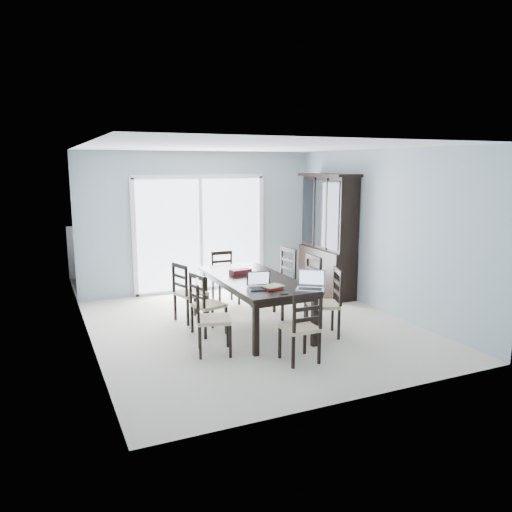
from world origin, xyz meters
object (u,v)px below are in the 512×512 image
object	(u,v)px
china_hutch	(328,236)
cell_phone	(284,294)
chair_left_mid	(203,297)
chair_right_near	(330,295)
chair_left_near	(206,310)
chair_left_far	(186,286)
laptop_dark	(261,285)
hot_tub	(164,256)
chair_right_far	(283,271)
game_box	(240,272)
laptop_silver	(310,286)
chair_end_far	(224,272)
chair_end_near	(303,320)
dining_table	(254,283)
chair_right_mid	(307,282)

from	to	relation	value
china_hutch	cell_phone	xyz separation A→B (m)	(-2.06, -2.25, -0.32)
chair_left_mid	chair_right_near	bearing A→B (deg)	50.63
chair_left_near	chair_left_far	distance (m)	1.37
laptop_dark	hot_tub	bearing A→B (deg)	105.22
chair_right_far	game_box	distance (m)	1.12
chair_left_mid	laptop_silver	xyz separation A→B (m)	(1.14, -0.97, 0.27)
chair_end_far	laptop_dark	xyz separation A→B (m)	(-0.27, -2.12, 0.26)
laptop_silver	game_box	bearing A→B (deg)	146.14
chair_left_far	china_hutch	bearing A→B (deg)	85.21
chair_end_far	hot_tub	size ratio (longest dim) A/B	0.49
chair_left_mid	chair_left_far	world-z (taller)	chair_left_far
chair_right_far	game_box	bearing A→B (deg)	110.37
chair_right_near	chair_end_near	bearing A→B (deg)	150.75
dining_table	chair_left_mid	distance (m)	0.78
china_hutch	hot_tub	xyz separation A→B (m)	(-2.49, 2.23, -0.54)
chair_left_mid	chair_right_far	world-z (taller)	chair_right_far
chair_right_far	game_box	size ratio (longest dim) A/B	3.72
chair_left_near	chair_end_far	world-z (taller)	chair_left_near
chair_left_far	game_box	bearing A→B (deg)	46.39
chair_left_mid	chair_end_far	world-z (taller)	chair_end_far
dining_table	china_hutch	bearing A→B (deg)	31.71
chair_right_mid	cell_phone	bearing A→B (deg)	138.27
chair_left_near	chair_right_mid	world-z (taller)	chair_right_mid
cell_phone	laptop_silver	bearing A→B (deg)	9.57
chair_end_far	laptop_silver	world-z (taller)	chair_end_far
chair_right_far	china_hutch	bearing A→B (deg)	-77.15
chair_right_near	laptop_dark	size ratio (longest dim) A/B	3.10
chair_right_far	laptop_dark	distance (m)	1.81
chair_end_near	laptop_silver	world-z (taller)	chair_end_near
chair_right_near	hot_tub	size ratio (longest dim) A/B	0.53
chair_left_near	laptop_dark	size ratio (longest dim) A/B	3.08
chair_end_far	game_box	bearing A→B (deg)	81.64
chair_left_near	chair_end_near	size ratio (longest dim) A/B	1.05
laptop_silver	chair_left_near	bearing A→B (deg)	-155.83
chair_left_far	chair_right_near	world-z (taller)	chair_right_near
chair_end_near	cell_phone	bearing A→B (deg)	93.08
dining_table	chair_right_near	bearing A→B (deg)	-40.98
chair_right_far	cell_phone	bearing A→B (deg)	145.60
chair_left_near	game_box	xyz separation A→B (m)	(0.86, 0.98, 0.21)
chair_end_near	chair_end_far	size ratio (longest dim) A/B	1.01
chair_right_near	cell_phone	distance (m)	0.92
chair_left_near	chair_right_far	size ratio (longest dim) A/B	0.95
chair_right_mid	laptop_dark	bearing A→B (deg)	120.12
dining_table	chair_right_far	bearing A→B (deg)	42.96
chair_left_near	chair_left_mid	xyz separation A→B (m)	(0.19, 0.70, -0.04)
chair_left_far	chair_end_near	distance (m)	2.29
chair_end_near	laptop_dark	size ratio (longest dim) A/B	2.92
dining_table	chair_left_mid	size ratio (longest dim) A/B	2.16
laptop_dark	game_box	distance (m)	0.94
dining_table	china_hutch	size ratio (longest dim) A/B	1.00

